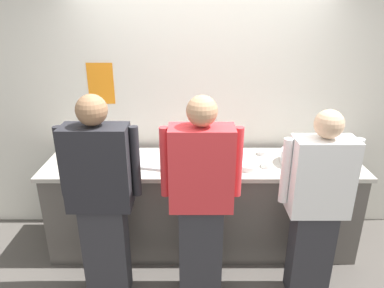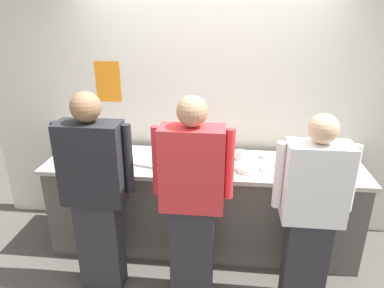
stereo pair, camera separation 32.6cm
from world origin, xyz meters
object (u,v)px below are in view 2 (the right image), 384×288
Objects in this scene: chef_center at (192,198)px; chef_far_right at (312,211)px; ramekin_red_sauce at (106,155)px; ramekin_orange_sauce at (266,168)px; sheet_tray at (144,159)px; chefs_knife at (252,166)px; ramekin_yellow_sauce at (335,159)px; mixing_bowl_steel at (302,162)px; deli_cup at (240,155)px; plate_stack_rear at (197,162)px; ramekin_green_sauce at (266,155)px; squeeze_bottle_primary at (224,155)px; plate_stack_front at (247,169)px; chef_near_left at (95,192)px.

chef_far_right is (0.92, -0.00, -0.06)m from chef_center.
ramekin_orange_sauce is (1.54, -0.14, 0.00)m from ramekin_red_sauce.
sheet_tray reaches higher than chefs_knife.
ramekin_yellow_sauce is 0.82m from chefs_knife.
mixing_bowl_steel is 1.86m from ramekin_red_sauce.
mixing_bowl_steel is 3.23× the size of ramekin_yellow_sauce.
deli_cup is at bearing 125.17° from chef_far_right.
mixing_bowl_steel reaches higher than ramekin_orange_sauce.
ramekin_yellow_sauce is at bearing 5.03° from sheet_tray.
deli_cup is (1.31, 0.07, 0.03)m from ramekin_red_sauce.
mixing_bowl_steel reaches higher than plate_stack_rear.
deli_cup is (-0.25, -0.08, 0.02)m from ramekin_green_sauce.
plate_stack_rear is 1.18× the size of squeeze_bottle_primary.
squeeze_bottle_primary reaches higher than plate_stack_front.
ramekin_red_sauce is at bearing 159.77° from chef_far_right.
ramekin_green_sauce is (0.64, 0.83, 0.04)m from chef_center.
ramekin_yellow_sauce is (1.83, 0.16, 0.01)m from sheet_tray.
plate_stack_rear is at bearing -5.55° from ramekin_red_sauce.
squeeze_bottle_primary is 2.16× the size of deli_cup.
squeeze_bottle_primary is (0.77, -0.03, 0.08)m from sheet_tray.
plate_stack_front is 2.08× the size of deli_cup.
chef_center is 3.52× the size of sheet_tray.
plate_stack_rear is (-0.93, 0.59, 0.09)m from chef_far_right.
squeeze_bottle_primary is at bearing 31.25° from chef_near_left.
plate_stack_rear reaches higher than ramekin_orange_sauce.
deli_cup is (-0.90, -0.06, 0.03)m from ramekin_yellow_sauce.
chef_far_right is 5.95× the size of chefs_knife.
ramekin_green_sauce is at bearing 30.17° from chef_near_left.
chef_far_right is at bearing -46.57° from plate_stack_front.
plate_stack_rear is 0.64m from ramekin_orange_sauce.
chef_near_left is 1.83m from mixing_bowl_steel.
ramekin_green_sauce is at bearing 59.78° from plate_stack_front.
chef_center reaches higher than ramekin_orange_sauce.
chefs_knife is at bearing -164.82° from ramekin_yellow_sauce.
chef_near_left is 16.22× the size of ramekin_yellow_sauce.
plate_stack_rear is 0.26m from squeeze_bottle_primary.
chef_far_right is 0.62m from mixing_bowl_steel.
chef_near_left is 6.35× the size of chefs_knife.
ramekin_orange_sauce reaches higher than chefs_knife.
chef_near_left reaches higher than ramekin_red_sauce.
plate_stack_rear is 0.68× the size of mixing_bowl_steel.
squeeze_bottle_primary is 2.40× the size of ramekin_red_sauce.
sheet_tray is at bearing 173.84° from plate_stack_rear.
ramekin_red_sauce is at bearing 177.84° from mixing_bowl_steel.
ramekin_red_sauce is 1.42m from chefs_knife.
squeeze_bottle_primary is at bearing -152.60° from ramekin_green_sauce.
chef_far_right reaches higher than ramekin_red_sauce.
chefs_knife is at bearing -5.25° from squeeze_bottle_primary.
ramekin_red_sauce is (-0.38, 0.03, 0.01)m from sheet_tray.
chef_far_right reaches higher than plate_stack_front.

